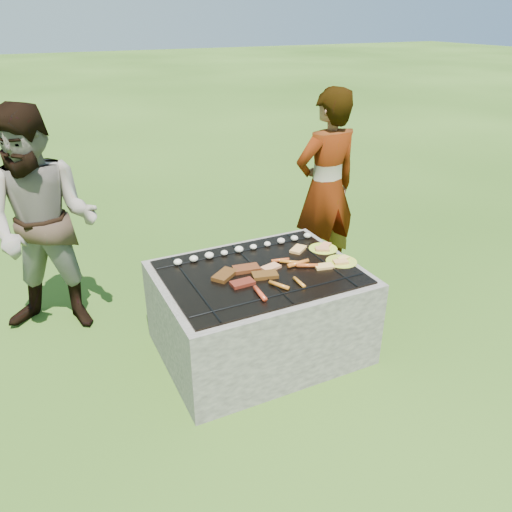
{
  "coord_description": "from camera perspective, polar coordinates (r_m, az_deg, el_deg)",
  "views": [
    {
      "loc": [
        -1.27,
        -2.56,
        2.13
      ],
      "look_at": [
        0.0,
        0.05,
        0.7
      ],
      "focal_mm": 35.0,
      "sensor_mm": 36.0,
      "label": 1
    }
  ],
  "objects": [
    {
      "name": "plate_near",
      "position": [
        3.4,
        9.73,
        -0.65
      ],
      "size": [
        0.28,
        0.28,
        0.03
      ],
      "color": "yellow",
      "rests_on": "fire_pit"
    },
    {
      "name": "plate_far",
      "position": [
        3.57,
        7.69,
        0.84
      ],
      "size": [
        0.26,
        0.26,
        0.03
      ],
      "color": "#F8F13B",
      "rests_on": "fire_pit"
    },
    {
      "name": "cook",
      "position": [
        4.18,
        7.98,
        7.6
      ],
      "size": [
        0.62,
        0.43,
        1.62
      ],
      "primitive_type": "imported",
      "rotation": [
        0.0,
        0.0,
        3.21
      ],
      "color": "gray",
      "rests_on": "ground"
    },
    {
      "name": "sausages",
      "position": [
        3.18,
        3.58,
        -2.04
      ],
      "size": [
        0.53,
        0.44,
        0.03
      ],
      "color": "orange",
      "rests_on": "fire_pit"
    },
    {
      "name": "lawn",
      "position": [
        3.56,
        0.36,
        -10.49
      ],
      "size": [
        60.0,
        60.0,
        0.0
      ],
      "primitive_type": "plane",
      "color": "#254411",
      "rests_on": "ground"
    },
    {
      "name": "bread_on_grate",
      "position": [
        3.37,
        4.71,
        -0.43
      ],
      "size": [
        0.46,
        0.42,
        0.02
      ],
      "color": "#EDB879",
      "rests_on": "fire_pit"
    },
    {
      "name": "fire_pit",
      "position": [
        3.4,
        0.37,
        -6.68
      ],
      "size": [
        1.3,
        1.0,
        0.62
      ],
      "color": "#9E958C",
      "rests_on": "ground"
    },
    {
      "name": "bystander",
      "position": [
        3.71,
        -23.11,
        3.3
      ],
      "size": [
        0.98,
        0.9,
        1.62
      ],
      "primitive_type": "imported",
      "rotation": [
        0.0,
        0.0,
        -0.46
      ],
      "color": "gray",
      "rests_on": "ground"
    },
    {
      "name": "mushrooms",
      "position": [
        3.49,
        -1.51,
        0.85
      ],
      "size": [
        1.06,
        0.06,
        0.04
      ],
      "color": "#ECE5C8",
      "rests_on": "fire_pit"
    },
    {
      "name": "pork_slabs",
      "position": [
        3.16,
        -1.42,
        -2.13
      ],
      "size": [
        0.42,
        0.27,
        0.03
      ],
      "color": "brown",
      "rests_on": "fire_pit"
    }
  ]
}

